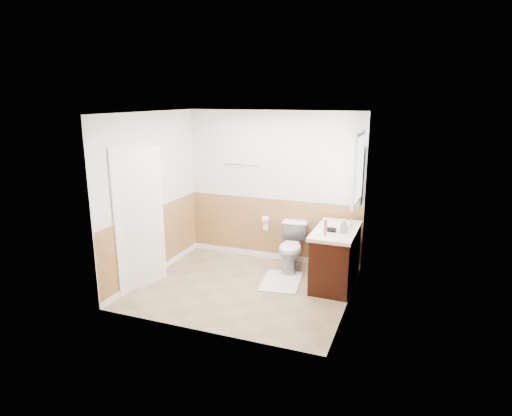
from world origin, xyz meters
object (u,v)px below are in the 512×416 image
at_px(vanity_cabinet, 335,258).
at_px(soap_dispenser, 344,225).
at_px(toilet, 291,248).
at_px(lotion_bottle, 325,227).
at_px(bath_mat, 281,281).

height_order(vanity_cabinet, soap_dispenser, soap_dispenser).
relative_size(toilet, soap_dispenser, 3.50).
bearing_deg(lotion_bottle, vanity_cabinet, 73.39).
xyz_separation_m(toilet, vanity_cabinet, (0.76, -0.30, 0.03)).
bearing_deg(lotion_bottle, toilet, 136.14).
relative_size(bath_mat, vanity_cabinet, 0.73).
relative_size(toilet, vanity_cabinet, 0.68).
bearing_deg(toilet, soap_dispenser, -33.41).
distance_m(lotion_bottle, soap_dispenser, 0.30).
xyz_separation_m(toilet, bath_mat, (0.00, -0.53, -0.36)).
bearing_deg(soap_dispenser, vanity_cabinet, 133.03).
height_order(bath_mat, vanity_cabinet, vanity_cabinet).
bearing_deg(vanity_cabinet, lotion_bottle, -106.61).
bearing_deg(bath_mat, vanity_cabinet, 16.59).
bearing_deg(lotion_bottle, bath_mat, 170.65).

